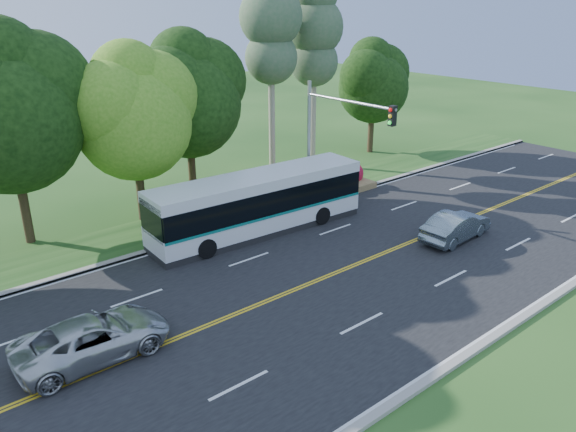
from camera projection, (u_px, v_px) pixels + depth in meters
ground at (308, 284)px, 23.36m from camera, size 120.00×120.00×0.00m
road at (308, 284)px, 23.36m from camera, size 60.00×14.00×0.02m
curb_north at (214, 231)px, 28.44m from camera, size 60.00×0.30×0.15m
curb_south at (455, 363)px, 18.22m from camera, size 60.00×0.30×0.15m
grass_verge at (195, 221)px, 29.77m from camera, size 60.00×4.00×0.10m
lane_markings at (307, 285)px, 23.30m from camera, size 57.60×13.82×0.00m
tree_row at (58, 98)px, 26.50m from camera, size 44.70×9.10×13.84m
bougainvillea_hedge at (307, 186)px, 33.21m from camera, size 9.50×2.25×1.50m
traffic_signal at (333, 130)px, 29.40m from camera, size 0.42×6.10×7.00m
transit_bus at (258, 204)px, 28.04m from camera, size 11.55×3.06×2.99m
sedan at (456, 226)px, 27.42m from camera, size 4.31×1.71×1.40m
suv at (93, 338)px, 18.41m from camera, size 5.11×2.43×1.41m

